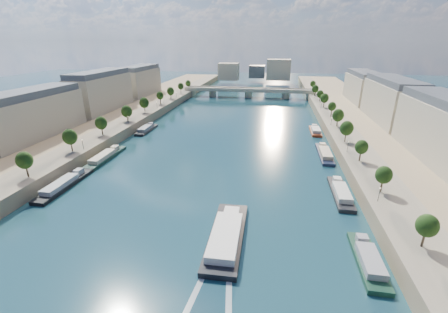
% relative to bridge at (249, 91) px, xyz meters
% --- Properties ---
extents(ground, '(700.00, 700.00, 0.00)m').
position_rel_bridge_xyz_m(ground, '(0.00, -129.31, -5.08)').
color(ground, '#0D3239').
rests_on(ground, ground).
extents(quay_left, '(44.00, 520.00, 5.00)m').
position_rel_bridge_xyz_m(quay_left, '(-72.00, -129.31, -2.58)').
color(quay_left, '#9E8460').
rests_on(quay_left, ground).
extents(quay_right, '(44.00, 520.00, 5.00)m').
position_rel_bridge_xyz_m(quay_right, '(72.00, -129.31, -2.58)').
color(quay_right, '#9E8460').
rests_on(quay_right, ground).
extents(pave_left, '(14.00, 520.00, 0.10)m').
position_rel_bridge_xyz_m(pave_left, '(-57.00, -129.31, -0.03)').
color(pave_left, gray).
rests_on(pave_left, quay_left).
extents(pave_right, '(14.00, 520.00, 0.10)m').
position_rel_bridge_xyz_m(pave_right, '(57.00, -129.31, -0.03)').
color(pave_right, gray).
rests_on(pave_right, quay_right).
extents(trees_left, '(4.80, 268.80, 8.26)m').
position_rel_bridge_xyz_m(trees_left, '(-55.00, -127.31, 5.39)').
color(trees_left, '#382B1E').
rests_on(trees_left, ground).
extents(trees_right, '(4.80, 268.80, 8.26)m').
position_rel_bridge_xyz_m(trees_right, '(55.00, -119.31, 5.39)').
color(trees_right, '#382B1E').
rests_on(trees_right, ground).
extents(lamps_left, '(0.36, 200.36, 4.28)m').
position_rel_bridge_xyz_m(lamps_left, '(-52.50, -139.31, 2.70)').
color(lamps_left, black).
rests_on(lamps_left, ground).
extents(lamps_right, '(0.36, 200.36, 4.28)m').
position_rel_bridge_xyz_m(lamps_right, '(52.50, -124.31, 2.70)').
color(lamps_right, black).
rests_on(lamps_right, ground).
extents(buildings_left, '(16.00, 226.00, 23.20)m').
position_rel_bridge_xyz_m(buildings_left, '(-85.00, -117.31, 11.37)').
color(buildings_left, beige).
rests_on(buildings_left, ground).
extents(buildings_right, '(16.00, 226.00, 23.20)m').
position_rel_bridge_xyz_m(buildings_right, '(85.00, -117.31, 11.37)').
color(buildings_right, beige).
rests_on(buildings_right, ground).
extents(skyline, '(79.00, 42.00, 22.00)m').
position_rel_bridge_xyz_m(skyline, '(3.19, 90.22, 9.57)').
color(skyline, beige).
rests_on(skyline, ground).
extents(bridge, '(112.00, 12.00, 8.15)m').
position_rel_bridge_xyz_m(bridge, '(0.00, 0.00, 0.00)').
color(bridge, '#C1B79E').
rests_on(bridge, ground).
extents(tour_barge, '(8.73, 28.74, 3.88)m').
position_rel_bridge_xyz_m(tour_barge, '(13.14, -201.21, -3.99)').
color(tour_barge, black).
rests_on(tour_barge, ground).
extents(wake, '(10.76, 25.99, 0.04)m').
position_rel_bridge_xyz_m(wake, '(13.14, -217.79, -5.06)').
color(wake, silver).
rests_on(wake, ground).
extents(moored_barges_left, '(5.00, 156.54, 3.60)m').
position_rel_bridge_xyz_m(moored_barges_left, '(-45.50, -184.35, -4.24)').
color(moored_barges_left, '#1C293F').
rests_on(moored_barges_left, ground).
extents(moored_barges_right, '(5.00, 161.85, 3.60)m').
position_rel_bridge_xyz_m(moored_barges_right, '(45.50, -171.53, -4.24)').
color(moored_barges_right, black).
rests_on(moored_barges_right, ground).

